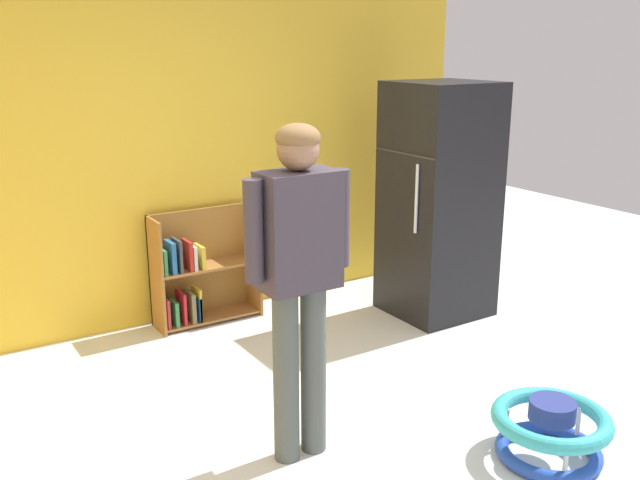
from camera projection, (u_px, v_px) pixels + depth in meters
ground_plane at (347, 458)px, 3.66m from camera, size 12.00×12.00×0.00m
back_wall at (168, 142)px, 5.19m from camera, size 5.20×0.06×2.70m
refrigerator at (439, 201)px, 5.42m from camera, size 0.73×0.68×1.78m
bookshelf at (198, 274)px, 5.36m from camera, size 0.80×0.28×0.85m
standing_person at (299, 264)px, 3.43m from camera, size 0.57×0.22×1.71m
baby_walker at (550, 430)px, 3.62m from camera, size 0.60×0.60×0.32m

